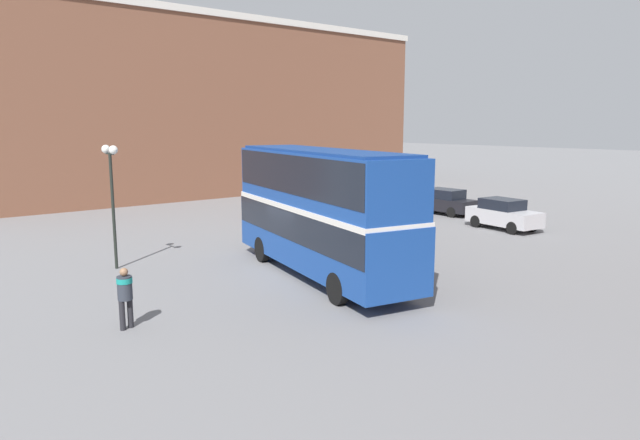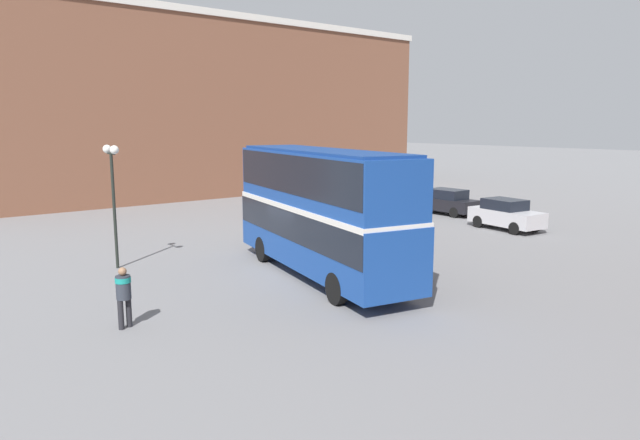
# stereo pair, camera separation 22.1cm
# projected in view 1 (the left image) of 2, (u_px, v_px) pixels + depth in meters

# --- Properties ---
(ground_plane) EXTENTS (240.00, 240.00, 0.00)m
(ground_plane) POSITION_uv_depth(u_px,v_px,m) (296.00, 271.00, 22.41)
(ground_plane) COLOR slate
(building_row_left) EXTENTS (11.08, 38.35, 14.07)m
(building_row_left) POSITION_uv_depth(u_px,v_px,m) (202.00, 108.00, 48.24)
(building_row_left) COLOR brown
(building_row_left) RESTS_ON ground_plane
(double_decker_bus) EXTENTS (10.76, 4.51, 4.78)m
(double_decker_bus) POSITION_uv_depth(u_px,v_px,m) (320.00, 204.00, 21.24)
(double_decker_bus) COLOR #194293
(double_decker_bus) RESTS_ON ground_plane
(pedestrian_foreground) EXTENTS (0.54, 0.54, 1.76)m
(pedestrian_foreground) POSITION_uv_depth(u_px,v_px,m) (125.00, 292.00, 15.90)
(pedestrian_foreground) COLOR #232328
(pedestrian_foreground) RESTS_ON ground_plane
(parked_car_kerb_near) EXTENTS (4.41, 1.84, 1.61)m
(parked_car_kerb_near) POSITION_uv_depth(u_px,v_px,m) (443.00, 201.00, 36.58)
(parked_car_kerb_near) COLOR black
(parked_car_kerb_near) RESTS_ON ground_plane
(parked_car_kerb_far) EXTENTS (4.74, 2.00, 1.53)m
(parked_car_kerb_far) POSITION_uv_depth(u_px,v_px,m) (292.00, 205.00, 35.28)
(parked_car_kerb_far) COLOR maroon
(parked_car_kerb_far) RESTS_ON ground_plane
(parked_car_side_street) EXTENTS (4.21, 2.19, 1.67)m
(parked_car_side_street) POSITION_uv_depth(u_px,v_px,m) (503.00, 214.00, 31.17)
(parked_car_side_street) COLOR silver
(parked_car_side_street) RESTS_ON ground_plane
(street_lamp_twin_globe) EXTENTS (1.18, 0.34, 4.90)m
(street_lamp_twin_globe) POSITION_uv_depth(u_px,v_px,m) (111.00, 178.00, 22.18)
(street_lamp_twin_globe) COLOR black
(street_lamp_twin_globe) RESTS_ON ground_plane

